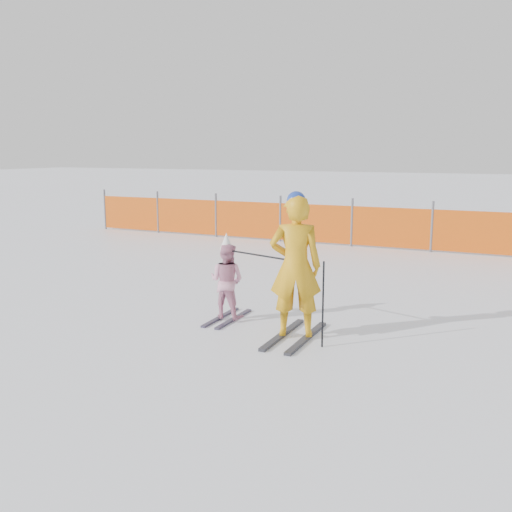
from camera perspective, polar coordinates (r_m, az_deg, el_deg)
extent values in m
plane|color=white|center=(7.76, -1.57, -7.89)|extent=(120.00, 120.00, 0.00)
cube|color=black|center=(7.73, 2.68, -7.83)|extent=(0.09, 1.39, 0.04)
cube|color=black|center=(7.61, 5.08, -8.15)|extent=(0.09, 1.39, 0.04)
imported|color=orange|center=(7.42, 3.96, -1.03)|extent=(0.79, 0.65, 1.85)
sphere|color=#1C379C|center=(7.30, 4.04, 5.54)|extent=(0.24, 0.24, 0.24)
cube|color=black|center=(8.52, -3.56, -6.12)|extent=(0.09, 1.06, 0.03)
cube|color=black|center=(8.42, -2.24, -6.31)|extent=(0.09, 1.06, 0.03)
imported|color=pink|center=(8.33, -2.94, -2.48)|extent=(0.54, 0.42, 1.10)
cone|color=white|center=(8.22, -2.98, 1.51)|extent=(0.19, 0.19, 0.24)
cylinder|color=black|center=(7.19, 6.71, -4.85)|extent=(0.02, 0.02, 1.11)
cylinder|color=black|center=(7.81, 0.32, 0.07)|extent=(0.98, 0.32, 0.02)
cylinder|color=#595960|center=(18.70, -14.86, 4.54)|extent=(0.06, 0.06, 1.25)
cylinder|color=#595960|center=(17.49, -9.79, 4.35)|extent=(0.06, 0.06, 1.25)
cylinder|color=#595960|center=(16.45, -4.02, 4.09)|extent=(0.06, 0.06, 1.25)
cylinder|color=#595960|center=(15.58, 2.45, 3.75)|extent=(0.06, 0.06, 1.25)
cylinder|color=#595960|center=(14.94, 9.57, 3.33)|extent=(0.06, 0.06, 1.25)
cylinder|color=#595960|center=(14.55, 17.18, 2.82)|extent=(0.06, 0.06, 1.25)
cube|color=#D54F0B|center=(15.10, 7.66, 3.17)|extent=(14.96, 0.03, 1.00)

